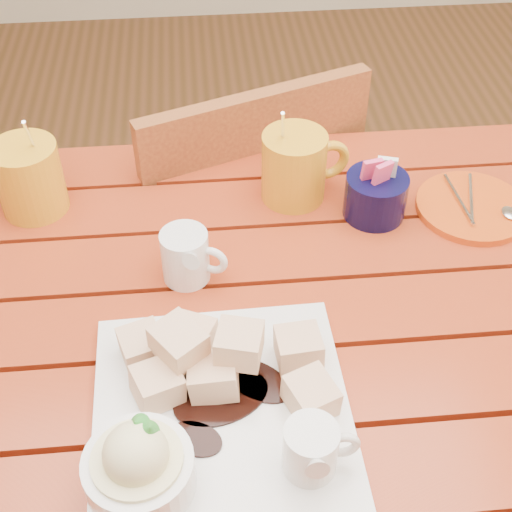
{
  "coord_description": "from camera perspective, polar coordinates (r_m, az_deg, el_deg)",
  "views": [
    {
      "loc": [
        -0.04,
        -0.6,
        1.43
      ],
      "look_at": [
        0.02,
        0.04,
        0.82
      ],
      "focal_mm": 50.0,
      "sensor_mm": 36.0,
      "label": 1
    }
  ],
  "objects": [
    {
      "name": "orange_saucer",
      "position": [
        1.1,
        16.96,
        3.76
      ],
      "size": [
        0.16,
        0.16,
        0.02
      ],
      "rotation": [
        0.0,
        0.0,
        -0.13
      ],
      "color": "#CE4711",
      "rests_on": "table"
    },
    {
      "name": "chair_far",
      "position": [
        1.43,
        -1.78,
        1.71
      ],
      "size": [
        0.52,
        0.52,
        0.85
      ],
      "rotation": [
        0.0,
        0.0,
        3.49
      ],
      "color": "brown",
      "rests_on": "ground"
    },
    {
      "name": "sugar_caddy",
      "position": [
        1.04,
        9.55,
        4.83
      ],
      "size": [
        0.09,
        0.09,
        0.1
      ],
      "color": "black",
      "rests_on": "table"
    },
    {
      "name": "coffee_mug_left",
      "position": [
        1.08,
        -17.85,
        6.06
      ],
      "size": [
        0.13,
        0.1,
        0.16
      ],
      "rotation": [
        0.0,
        0.0,
        -0.35
      ],
      "color": "orange",
      "rests_on": "table"
    },
    {
      "name": "cream_pitcher",
      "position": [
        0.93,
        -5.56,
        0.06
      ],
      "size": [
        0.09,
        0.08,
        0.08
      ],
      "rotation": [
        0.0,
        0.0,
        -0.38
      ],
      "color": "white",
      "rests_on": "table"
    },
    {
      "name": "dessert_plate",
      "position": [
        0.78,
        -4.26,
        -12.61
      ],
      "size": [
        0.29,
        0.29,
        0.11
      ],
      "rotation": [
        0.0,
        0.0,
        0.02
      ],
      "color": "white",
      "rests_on": "table"
    },
    {
      "name": "coffee_mug_right",
      "position": [
        1.05,
        3.21,
        7.24
      ],
      "size": [
        0.14,
        0.1,
        0.16
      ],
      "rotation": [
        0.0,
        0.0,
        0.22
      ],
      "color": "orange",
      "rests_on": "table"
    },
    {
      "name": "table",
      "position": [
        0.99,
        -1.19,
        -9.04
      ],
      "size": [
        1.2,
        0.79,
        0.75
      ],
      "color": "maroon",
      "rests_on": "ground"
    }
  ]
}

